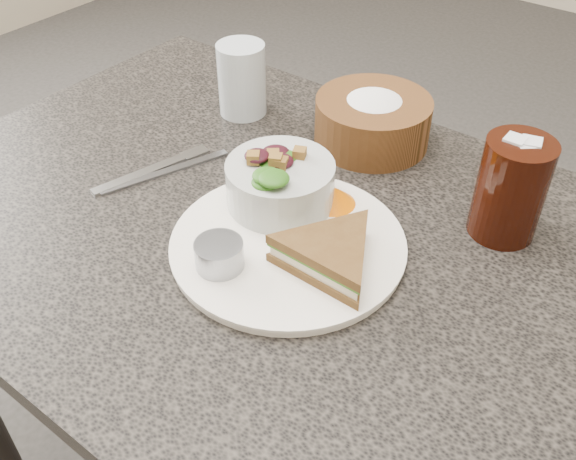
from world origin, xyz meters
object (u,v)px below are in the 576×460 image
(dining_table, at_px, (271,396))
(bread_basket, at_px, (373,114))
(salad_bowl, at_px, (280,177))
(dressing_ramekin, at_px, (219,255))
(cola_glass, at_px, (512,185))
(sandwich, at_px, (331,255))
(water_glass, at_px, (242,79))
(dinner_plate, at_px, (288,245))

(dining_table, xyz_separation_m, bread_basket, (0.01, 0.24, 0.42))
(salad_bowl, relative_size, bread_basket, 0.82)
(dressing_ramekin, bearing_deg, cola_glass, 50.11)
(dressing_ramekin, height_order, cola_glass, cola_glass)
(sandwich, xyz_separation_m, cola_glass, (0.12, 0.20, 0.04))
(sandwich, distance_m, cola_glass, 0.24)
(sandwich, distance_m, bread_basket, 0.30)
(sandwich, bearing_deg, water_glass, 146.34)
(water_glass, bearing_deg, bread_basket, 12.44)
(dining_table, bearing_deg, cola_glass, 33.78)
(sandwich, distance_m, dressing_ramekin, 0.13)
(dinner_plate, relative_size, sandwich, 1.89)
(salad_bowl, distance_m, dressing_ramekin, 0.14)
(dinner_plate, height_order, bread_basket, bread_basket)
(water_glass, bearing_deg, dinner_plate, -40.47)
(dining_table, relative_size, dinner_plate, 3.55)
(bread_basket, bearing_deg, water_glass, -167.56)
(sandwich, relative_size, water_glass, 1.31)
(bread_basket, bearing_deg, salad_bowl, -91.95)
(cola_glass, bearing_deg, dressing_ramekin, -129.89)
(dinner_plate, height_order, water_glass, water_glass)
(dining_table, distance_m, water_glass, 0.52)
(water_glass, bearing_deg, dressing_ramekin, -53.61)
(salad_bowl, relative_size, water_glass, 1.22)
(dining_table, bearing_deg, water_glass, 136.24)
(bread_basket, xyz_separation_m, cola_glass, (0.24, -0.08, 0.02))
(dressing_ramekin, bearing_deg, salad_bowl, 97.85)
(sandwich, height_order, salad_bowl, salad_bowl)
(dining_table, distance_m, dressing_ramekin, 0.42)
(cola_glass, height_order, water_glass, cola_glass)
(dressing_ramekin, relative_size, water_glass, 0.50)
(cola_glass, xyz_separation_m, water_glass, (-0.45, 0.03, -0.01))
(bread_basket, distance_m, water_glass, 0.22)
(dining_table, height_order, dinner_plate, dinner_plate)
(water_glass, bearing_deg, cola_glass, -4.03)
(dinner_plate, bearing_deg, dining_table, 155.09)
(dining_table, height_order, salad_bowl, salad_bowl)
(dinner_plate, relative_size, salad_bowl, 2.03)
(salad_bowl, xyz_separation_m, bread_basket, (0.01, 0.21, -0.00))
(bread_basket, height_order, water_glass, water_glass)
(dinner_plate, relative_size, water_glass, 2.48)
(water_glass, bearing_deg, sandwich, -35.09)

